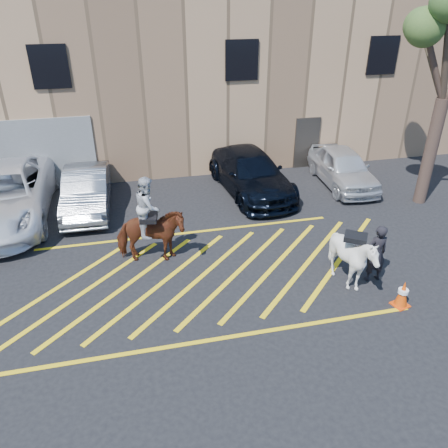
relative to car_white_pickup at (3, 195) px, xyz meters
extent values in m
plane|color=black|center=(5.92, -4.62, -0.89)|extent=(90.00, 90.00, 0.00)
imported|color=white|center=(0.00, 0.00, 0.00)|extent=(3.06, 6.48, 1.79)
imported|color=gray|center=(2.71, 0.17, -0.18)|extent=(1.60, 4.37, 1.43)
imported|color=black|center=(8.80, 0.38, -0.12)|extent=(2.71, 5.52, 1.54)
imported|color=silver|center=(12.59, 0.17, -0.17)|extent=(1.96, 4.37, 1.46)
imported|color=black|center=(10.43, -6.10, -0.06)|extent=(0.62, 0.41, 1.67)
cube|color=tan|center=(5.92, 7.38, 2.61)|extent=(32.00, 10.00, 7.00)
cube|color=black|center=(1.92, 2.34, 3.71)|extent=(1.30, 0.08, 1.50)
cube|color=black|center=(8.92, 2.34, 3.71)|extent=(1.30, 0.08, 1.50)
cube|color=black|center=(14.92, 2.34, 3.71)|extent=(1.30, 0.08, 1.50)
cube|color=#38332D|center=(11.92, 2.34, 0.21)|extent=(1.10, 0.08, 2.20)
cube|color=yellow|center=(1.72, -4.92, -0.89)|extent=(4.20, 4.20, 0.01)
cube|color=yellow|center=(2.77, -4.92, -0.89)|extent=(4.20, 4.20, 0.01)
cube|color=yellow|center=(3.82, -4.92, -0.89)|extent=(4.20, 4.20, 0.01)
cube|color=yellow|center=(4.87, -4.92, -0.89)|extent=(4.20, 4.20, 0.01)
cube|color=yellow|center=(5.92, -4.92, -0.89)|extent=(4.20, 4.20, 0.01)
cube|color=yellow|center=(6.97, -4.92, -0.89)|extent=(4.20, 4.20, 0.01)
cube|color=yellow|center=(8.02, -4.92, -0.89)|extent=(4.20, 4.20, 0.01)
cube|color=yellow|center=(9.07, -4.92, -0.89)|extent=(4.20, 4.20, 0.01)
cube|color=yellow|center=(10.12, -4.92, -0.89)|extent=(4.20, 4.20, 0.01)
cube|color=yellow|center=(5.92, -2.42, -0.89)|extent=(9.50, 0.12, 0.01)
cube|color=yellow|center=(5.92, -7.42, -0.89)|extent=(9.50, 0.12, 0.01)
imported|color=maroon|center=(4.65, -3.82, -0.05)|extent=(2.12, 1.23, 1.68)
imported|color=#ACAFB8|center=(4.65, -3.82, 0.88)|extent=(0.78, 0.93, 1.72)
cube|color=black|center=(4.65, -3.82, 0.54)|extent=(0.55, 0.63, 0.14)
imported|color=silver|center=(9.68, -6.20, -0.06)|extent=(1.96, 2.01, 1.67)
cube|color=black|center=(9.68, -6.20, 0.59)|extent=(0.72, 0.69, 0.14)
cube|color=#E74009|center=(10.57, -7.28, -0.88)|extent=(0.46, 0.46, 0.03)
cone|color=#E04509|center=(10.57, -7.28, -0.51)|extent=(0.32, 0.32, 0.70)
cylinder|color=white|center=(10.57, -7.28, -0.45)|extent=(0.25, 0.25, 0.10)
cylinder|color=#4E382F|center=(14.74, -1.98, 1.01)|extent=(0.44, 0.44, 3.80)
cylinder|color=#443A29|center=(14.66, -1.12, 3.91)|extent=(0.33, 1.88, 2.34)
cylinder|color=#4C372E|center=(14.12, -1.98, 3.95)|extent=(1.40, 0.20, 2.39)
cylinder|color=#49362C|center=(14.26, -2.25, 4.31)|extent=(1.16, 0.77, 3.11)
sphere|color=#466A2D|center=(14.59, -0.26, 5.01)|extent=(1.20, 1.20, 1.20)
sphere|color=#49642A|center=(13.51, -1.98, 5.10)|extent=(1.20, 1.20, 1.20)
camera|label=1|loc=(4.28, -14.75, 6.17)|focal=35.00mm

